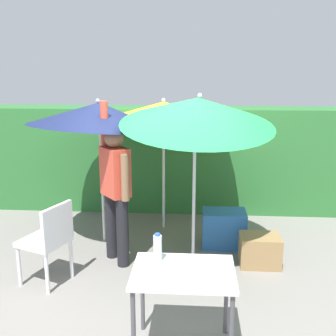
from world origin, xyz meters
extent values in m
plane|color=gray|center=(0.00, 0.00, 0.00)|extent=(24.00, 24.00, 0.00)
cube|color=#2D7033|center=(0.00, 2.09, 0.82)|extent=(8.00, 0.70, 1.64)
cylinder|color=silver|center=(0.31, 0.04, 0.82)|extent=(0.04, 0.04, 1.65)
cone|color=green|center=(0.33, 0.04, 1.79)|extent=(1.70, 1.71, 0.62)
sphere|color=silver|center=(0.36, 0.05, 1.96)|extent=(0.05, 0.05, 0.05)
cylinder|color=silver|center=(-0.12, 1.18, 0.73)|extent=(0.04, 0.04, 1.47)
cone|color=yellow|center=(-0.12, 1.19, 1.64)|extent=(1.96, 1.95, 0.47)
sphere|color=silver|center=(-0.12, 1.20, 1.83)|extent=(0.05, 0.05, 0.05)
cylinder|color=silver|center=(-0.88, 0.66, 0.76)|extent=(0.04, 0.04, 1.52)
cone|color=#19234C|center=(-0.89, 0.67, 1.68)|extent=(1.78, 1.77, 0.54)
sphere|color=silver|center=(-0.90, 0.68, 1.85)|extent=(0.05, 0.05, 0.05)
cylinder|color=black|center=(-0.67, 0.19, 0.41)|extent=(0.14, 0.14, 0.82)
cylinder|color=black|center=(-0.50, -0.03, 0.41)|extent=(0.14, 0.14, 0.82)
cube|color=#E04C38|center=(-0.59, 0.08, 1.10)|extent=(0.40, 0.42, 0.56)
sphere|color=#8C6647|center=(-0.59, 0.08, 1.49)|extent=(0.22, 0.22, 0.22)
cylinder|color=#E04C38|center=(-0.73, 0.26, 1.60)|extent=(0.13, 0.13, 0.56)
cylinder|color=#8C6647|center=(-0.44, -0.10, 1.08)|extent=(0.13, 0.13, 0.52)
cylinder|color=silver|center=(-1.37, -0.20, 0.22)|extent=(0.04, 0.04, 0.44)
cylinder|color=silver|center=(-1.51, -0.55, 0.22)|extent=(0.04, 0.04, 0.44)
cylinder|color=silver|center=(-1.02, -0.34, 0.22)|extent=(0.04, 0.04, 0.44)
cylinder|color=silver|center=(-1.16, -0.69, 0.22)|extent=(0.04, 0.04, 0.44)
cube|color=silver|center=(-1.27, -0.45, 0.47)|extent=(0.57, 0.57, 0.05)
cube|color=silver|center=(-1.08, -0.52, 0.69)|extent=(0.20, 0.42, 0.40)
cube|color=#2D6BB7|center=(0.70, 0.59, 0.24)|extent=(0.55, 0.38, 0.47)
cube|color=#9E7A4C|center=(1.09, 0.09, 0.18)|extent=(0.46, 0.34, 0.36)
cylinder|color=#4C4C51|center=(0.60, -1.21, 0.34)|extent=(0.04, 0.04, 0.69)
cylinder|color=#4C4C51|center=(-0.12, -1.21, 0.34)|extent=(0.04, 0.04, 0.69)
cylinder|color=#4C4C51|center=(0.60, -1.73, 0.34)|extent=(0.04, 0.04, 0.69)
cylinder|color=#4C4C51|center=(-0.12, -1.73, 0.34)|extent=(0.04, 0.04, 0.69)
cube|color=silver|center=(0.24, -1.47, 0.70)|extent=(0.80, 0.60, 0.03)
cylinder|color=silver|center=(0.03, -1.32, 0.83)|extent=(0.07, 0.07, 0.22)
cylinder|color=#2D60B7|center=(0.03, -1.32, 0.95)|extent=(0.04, 0.04, 0.02)
camera|label=1|loc=(0.32, -4.36, 2.25)|focal=43.70mm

